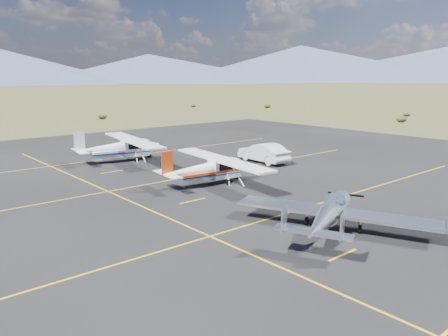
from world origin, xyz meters
name	(u,v)px	position (x,y,z in m)	size (l,w,h in m)	color
ground	(320,221)	(0.00, 0.00, 0.00)	(1600.00, 1600.00, 0.00)	#383D1C
apron	(234,194)	(0.00, 7.00, 0.00)	(72.00, 72.00, 0.02)	black
aircraft_low_wing	(331,212)	(-1.09, -1.43, 1.06)	(7.61, 9.95, 2.22)	silver
aircraft_cessna	(209,168)	(0.43, 10.10, 1.21)	(6.51, 10.79, 2.72)	white
aircraft_plain	(121,147)	(-0.30, 22.08, 1.31)	(7.12, 11.74, 2.96)	white
sedan	(263,153)	(9.30, 13.43, 0.87)	(1.82, 5.23, 1.72)	silver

